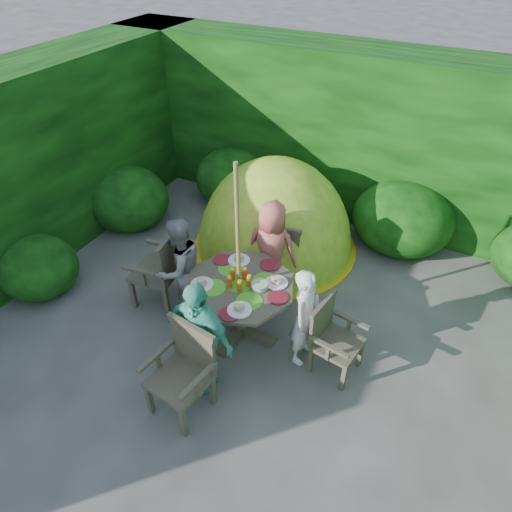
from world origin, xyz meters
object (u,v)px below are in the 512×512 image
at_px(child_back, 272,250).
at_px(dome_tent, 274,247).
at_px(child_left, 180,268).
at_px(garden_chair_back, 283,250).
at_px(child_right, 306,317).
at_px(parasol_pole, 238,258).
at_px(garden_chair_front, 184,369).
at_px(patio_table, 240,292).
at_px(child_front, 199,336).
at_px(garden_chair_right, 332,337).
at_px(garden_chair_left, 162,268).

height_order(child_back, dome_tent, dome_tent).
bearing_deg(child_left, garden_chair_back, 160.06).
bearing_deg(child_back, dome_tent, -72.46).
bearing_deg(child_right, parasol_pole, 94.00).
height_order(garden_chair_back, garden_chair_front, garden_chair_front).
relative_size(patio_table, garden_chair_back, 1.46).
bearing_deg(child_front, child_left, 140.94).
bearing_deg(garden_chair_front, garden_chair_right, 52.31).
relative_size(garden_chair_left, child_left, 0.77).
bearing_deg(dome_tent, parasol_pole, -73.20).
bearing_deg(patio_table, child_back, 89.66).
relative_size(child_back, dome_tent, 0.49).
bearing_deg(garden_chair_front, garden_chair_back, 96.88).
height_order(parasol_pole, child_back, parasol_pole).
bearing_deg(parasol_pole, garden_chair_left, 178.65).
xyz_separation_m(garden_chair_front, child_back, (0.01, 1.90, 0.16)).
distance_m(garden_chair_front, child_right, 1.35).
bearing_deg(garden_chair_back, patio_table, 78.61).
xyz_separation_m(child_front, dome_tent, (-0.35, 2.48, -0.68)).
height_order(garden_chair_front, child_right, child_right).
bearing_deg(child_left, garden_chair_front, 52.96).
distance_m(parasol_pole, dome_tent, 2.04).
height_order(patio_table, parasol_pole, parasol_pole).
xyz_separation_m(parasol_pole, child_front, (-0.01, -0.80, -0.42)).
relative_size(parasol_pole, garden_chair_front, 2.32).
height_order(garden_chair_front, child_back, child_back).
bearing_deg(patio_table, dome_tent, 102.34).
bearing_deg(parasol_pole, child_left, 179.36).
height_order(garden_chair_left, garden_chair_back, garden_chair_left).
distance_m(patio_table, dome_tent, 1.83).
distance_m(garden_chair_right, garden_chair_front, 1.56).
relative_size(garden_chair_right, garden_chair_left, 0.84).
bearing_deg(garden_chair_left, child_right, 80.89).
bearing_deg(parasol_pole, garden_chair_back, 88.59).
distance_m(parasol_pole, garden_chair_back, 1.27).
bearing_deg(dome_tent, child_front, -77.27).
xyz_separation_m(parasol_pole, garden_chair_right, (1.11, -0.00, -0.65)).
bearing_deg(parasol_pole, patio_table, 12.16).
bearing_deg(patio_table, child_right, -0.71).
bearing_deg(child_right, patio_table, 93.93).
relative_size(child_back, child_front, 0.98).
xyz_separation_m(garden_chair_right, garden_chair_back, (-1.08, 1.10, 0.02)).
height_order(garden_chair_left, child_back, child_back).
xyz_separation_m(garden_chair_left, child_back, (1.10, 0.77, 0.13)).
height_order(patio_table, child_back, child_back).
height_order(garden_chair_right, child_right, child_right).
bearing_deg(parasol_pole, child_back, 89.36).
bearing_deg(garden_chair_front, dome_tent, 105.05).
height_order(garden_chair_back, dome_tent, dome_tent).
bearing_deg(garden_chair_front, patio_table, 97.31).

